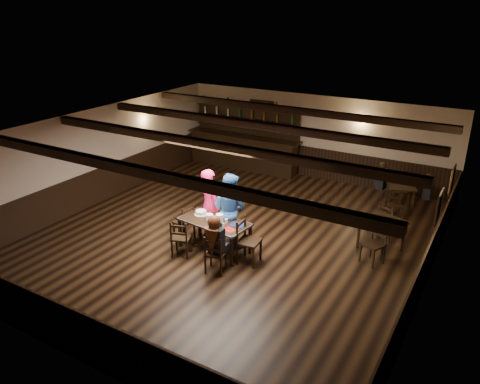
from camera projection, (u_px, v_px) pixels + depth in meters
The scene contains 25 objects.
ground at pixel (234, 236), 11.58m from camera, with size 10.00×10.00×0.00m, color black.
room_shell at pixel (235, 169), 10.95m from camera, with size 9.02×10.02×2.71m.
dining_table at pixel (214, 224), 10.68m from camera, with size 1.71×0.99×0.75m.
chair_near_left at pixel (180, 236), 10.47m from camera, with size 0.52×0.51×0.88m.
chair_near_right at pixel (214, 252), 9.82m from camera, with size 0.48×0.47×0.87m.
chair_end_left at pixel (186, 220), 11.24m from camera, with size 0.46×0.48×0.90m.
chair_end_right at pixel (245, 237), 10.24m from camera, with size 0.50×0.52×1.03m.
chair_far_pushed at pixel (214, 207), 12.08m from camera, with size 0.44×0.43×0.81m.
woman_pink at pixel (209, 204), 11.20m from camera, with size 0.65×0.42×1.77m, color #F42769.
man_blue at pixel (229, 209), 10.90m from camera, with size 0.87×0.67×1.78m, color navy.
seated_person at pixel (215, 236), 9.73m from camera, with size 0.37×0.55×0.89m.
cake at pixel (201, 213), 10.97m from camera, with size 0.31×0.31×0.10m.
plate_stack_a at pixel (210, 217), 10.66m from camera, with size 0.16×0.16×0.15m, color white.
plate_stack_b at pixel (220, 218), 10.55m from camera, with size 0.17×0.17×0.20m, color white.
tea_light at pixel (216, 219), 10.69m from camera, with size 0.06×0.06×0.06m.
salt_shaker at pixel (224, 225), 10.36m from camera, with size 0.04×0.04×0.09m, color silver.
pepper_shaker at pixel (227, 224), 10.39m from camera, with size 0.03×0.03×0.08m, color #A5A8AD.
drink_glass at pixel (226, 221), 10.53m from camera, with size 0.07×0.07×0.10m, color silver.
menu_red at pixel (229, 229), 10.24m from camera, with size 0.28×0.20×0.00m, color maroon.
menu_blue at pixel (238, 225), 10.46m from camera, with size 0.32×0.22×0.00m, color #0F174B.
bar_counter at pixel (244, 147), 16.22m from camera, with size 4.15×0.70×2.20m.
back_table_a at pixel (382, 224), 10.71m from camera, with size 1.14×1.14×0.75m.
back_table_b at pixel (401, 189), 12.77m from camera, with size 0.94×0.94×0.75m.
bg_patron_left at pixel (382, 175), 13.16m from camera, with size 0.28×0.40×0.77m.
bg_patron_right at pixel (428, 186), 12.51m from camera, with size 0.22×0.35×0.71m.
Camera 1 is at (5.34, -8.83, 5.37)m, focal length 35.00 mm.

